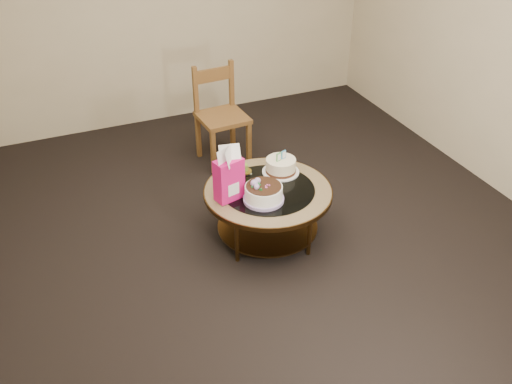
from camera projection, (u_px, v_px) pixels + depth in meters
name	position (u px, v px, depth m)	size (l,w,h in m)	color
ground	(267.00, 235.00, 4.73)	(5.00, 5.00, 0.00)	black
room_walls	(270.00, 56.00, 3.89)	(4.52, 5.02, 2.61)	beige
coffee_table	(268.00, 197.00, 4.53)	(1.02, 1.02, 0.46)	#503416
decorated_cake	(263.00, 194.00, 4.32)	(0.31, 0.31, 0.18)	#AA91CD
cream_cake	(281.00, 166.00, 4.66)	(0.31, 0.31, 0.19)	white
gift_bag	(229.00, 174.00, 4.26)	(0.24, 0.20, 0.43)	#EC1668
pillar_candle	(245.00, 170.00, 4.67)	(0.12, 0.12, 0.09)	#E6C95F
dining_chair	(221.00, 115.00, 5.54)	(0.47, 0.47, 0.96)	brown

